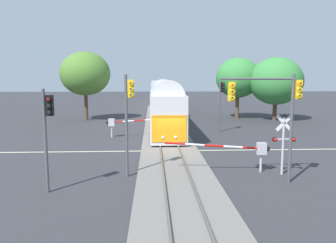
% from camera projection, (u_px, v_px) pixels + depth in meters
% --- Properties ---
extents(ground_plane, '(220.00, 220.00, 0.00)m').
position_uv_depth(ground_plane, '(169.00, 151.00, 25.76)').
color(ground_plane, '#333338').
extents(road_centre_stripe, '(44.00, 0.20, 0.01)m').
position_uv_depth(road_centre_stripe, '(169.00, 151.00, 25.76)').
color(road_centre_stripe, beige).
rests_on(road_centre_stripe, ground).
extents(railway_track, '(4.40, 80.00, 0.32)m').
position_uv_depth(railway_track, '(169.00, 150.00, 25.75)').
color(railway_track, slate).
rests_on(railway_track, ground).
extents(commuter_train, '(3.04, 62.96, 5.16)m').
position_uv_depth(commuter_train, '(160.00, 95.00, 54.92)').
color(commuter_train, silver).
rests_on(commuter_train, railway_track).
extents(crossing_gate_near, '(6.35, 0.40, 1.92)m').
position_uv_depth(crossing_gate_near, '(249.00, 149.00, 19.76)').
color(crossing_gate_near, '#B7B7BC').
rests_on(crossing_gate_near, ground).
extents(crossing_signal_mast, '(1.36, 0.44, 3.65)m').
position_uv_depth(crossing_signal_mast, '(284.00, 137.00, 19.15)').
color(crossing_signal_mast, '#B2B2B7').
rests_on(crossing_signal_mast, ground).
extents(crossing_gate_far, '(5.88, 0.40, 1.86)m').
position_uv_depth(crossing_gate_far, '(118.00, 122.00, 31.38)').
color(crossing_gate_far, '#B7B7BC').
rests_on(crossing_gate_far, ground).
extents(traffic_signal_median, '(0.53, 0.38, 5.85)m').
position_uv_depth(traffic_signal_median, '(129.00, 109.00, 18.56)').
color(traffic_signal_median, '#4C4C51').
rests_on(traffic_signal_median, ground).
extents(traffic_signal_near_right, '(4.30, 0.38, 5.86)m').
position_uv_depth(traffic_signal_near_right, '(273.00, 102.00, 17.30)').
color(traffic_signal_near_right, '#4C4C51').
rests_on(traffic_signal_near_right, ground).
extents(traffic_signal_near_left, '(0.53, 0.38, 5.14)m').
position_uv_depth(traffic_signal_near_left, '(47.00, 124.00, 15.98)').
color(traffic_signal_near_left, '#4C4C51').
rests_on(traffic_signal_near_left, ground).
extents(traffic_signal_far_side, '(0.53, 0.38, 5.49)m').
position_uv_depth(traffic_signal_far_side, '(221.00, 97.00, 34.17)').
color(traffic_signal_far_side, '#4C4C51').
rests_on(traffic_signal_far_side, ground).
extents(oak_behind_train, '(6.57, 6.57, 9.06)m').
position_uv_depth(oak_behind_train, '(85.00, 74.00, 43.47)').
color(oak_behind_train, '#4C3828').
rests_on(oak_behind_train, ground).
extents(maple_right_background, '(6.98, 6.98, 8.31)m').
position_uv_depth(maple_right_background, '(276.00, 81.00, 43.40)').
color(maple_right_background, '#4C3828').
rests_on(maple_right_background, ground).
extents(oak_far_right, '(6.02, 6.02, 8.39)m').
position_uv_depth(oak_far_right, '(238.00, 78.00, 45.42)').
color(oak_far_right, brown).
rests_on(oak_far_right, ground).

